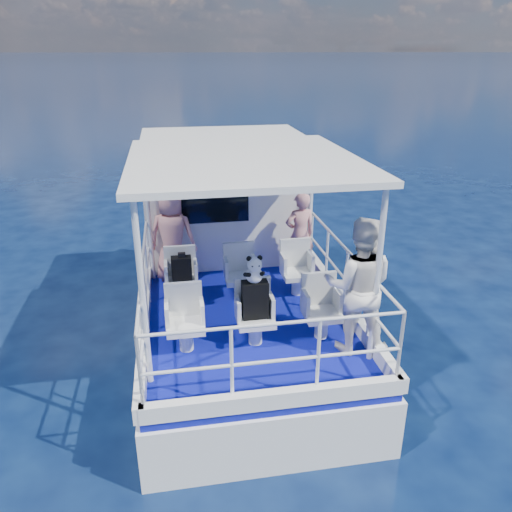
{
  "coord_description": "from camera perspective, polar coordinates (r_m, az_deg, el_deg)",
  "views": [
    {
      "loc": [
        -0.97,
        -6.68,
        4.48
      ],
      "look_at": [
        0.13,
        -0.4,
        1.84
      ],
      "focal_mm": 35.0,
      "sensor_mm": 36.0,
      "label": 1
    }
  ],
  "objects": [
    {
      "name": "canopy",
      "position": [
        6.69,
        -1.45,
        10.89
      ],
      "size": [
        3.0,
        3.2,
        0.08
      ],
      "primitive_type": "cube",
      "color": "white",
      "rests_on": "cabin"
    },
    {
      "name": "cabin",
      "position": [
        9.36,
        -3.69,
        7.07
      ],
      "size": [
        2.85,
        2.0,
        2.2
      ],
      "primitive_type": "cube",
      "color": "white",
      "rests_on": "deck"
    },
    {
      "name": "seat_center_aft",
      "position": [
        6.6,
        -0.09,
        -8.45
      ],
      "size": [
        0.48,
        0.46,
        0.38
      ],
      "primitive_type": "cube",
      "color": "silver",
      "rests_on": "deck"
    },
    {
      "name": "seat_port_aft",
      "position": [
        6.53,
        -7.99,
        -9.07
      ],
      "size": [
        0.48,
        0.46,
        0.38
      ],
      "primitive_type": "cube",
      "color": "silver",
      "rests_on": "deck"
    },
    {
      "name": "backpack_center",
      "position": [
        6.4,
        -0.12,
        -5.0
      ],
      "size": [
        0.33,
        0.19,
        0.5
      ],
      "primitive_type": "cube",
      "color": "black",
      "rests_on": "seat_center_aft"
    },
    {
      "name": "passenger_stbd_fwd",
      "position": [
        8.4,
        5.03,
        2.48
      ],
      "size": [
        0.57,
        0.42,
        1.44
      ],
      "primitive_type": "imported",
      "rotation": [
        0.0,
        0.0,
        3.29
      ],
      "color": "pink",
      "rests_on": "deck"
    },
    {
      "name": "railings",
      "position": [
        6.91,
        -0.84,
        -4.03
      ],
      "size": [
        2.84,
        3.59,
        1.0
      ],
      "primitive_type": null,
      "color": "white",
      "rests_on": "deck"
    },
    {
      "name": "passenger_stbd_aft",
      "position": [
        6.27,
        11.65,
        -3.41
      ],
      "size": [
        1.04,
        0.92,
        1.78
      ],
      "primitive_type": "imported",
      "rotation": [
        0.0,
        0.0,
        2.8
      ],
      "color": "white",
      "rests_on": "deck"
    },
    {
      "name": "compact_camera",
      "position": [
        7.39,
        -8.49,
        0.12
      ],
      "size": [
        0.11,
        0.07,
        0.07
      ],
      "primitive_type": "cube",
      "color": "black",
      "rests_on": "backpack_port"
    },
    {
      "name": "backpack_port",
      "position": [
        7.48,
        -8.5,
        -1.5
      ],
      "size": [
        0.3,
        0.17,
        0.39
      ],
      "primitive_type": "cube",
      "color": "black",
      "rests_on": "seat_port_fwd"
    },
    {
      "name": "canopy_posts",
      "position": [
        6.96,
        -1.29,
        1.58
      ],
      "size": [
        2.77,
        2.97,
        2.2
      ],
      "color": "white",
      "rests_on": "deck"
    },
    {
      "name": "panda",
      "position": [
        6.2,
        -0.18,
        -1.54
      ],
      "size": [
        0.23,
        0.19,
        0.36
      ],
      "primitive_type": null,
      "color": "white",
      "rests_on": "backpack_center"
    },
    {
      "name": "seat_port_fwd",
      "position": [
        7.67,
        -8.43,
        -4.03
      ],
      "size": [
        0.48,
        0.46,
        0.38
      ],
      "primitive_type": "cube",
      "color": "silver",
      "rests_on": "deck"
    },
    {
      "name": "ground",
      "position": [
        8.1,
        -1.44,
        -11.12
      ],
      "size": [
        2000.0,
        2000.0,
        0.0
      ],
      "primitive_type": "plane",
      "color": "black",
      "rests_on": "ground"
    },
    {
      "name": "hull",
      "position": [
        8.94,
        -2.41,
        -7.61
      ],
      "size": [
        3.0,
        7.0,
        1.6
      ],
      "primitive_type": "cube",
      "color": "white",
      "rests_on": "ground"
    },
    {
      "name": "deck",
      "position": [
        8.55,
        -2.51,
        -2.68
      ],
      "size": [
        2.9,
        6.9,
        0.1
      ],
      "primitive_type": "cube",
      "color": "#090D87",
      "rests_on": "hull"
    },
    {
      "name": "seat_center_fwd",
      "position": [
        7.73,
        -1.75,
        -3.56
      ],
      "size": [
        0.48,
        0.46,
        0.38
      ],
      "primitive_type": "cube",
      "color": "silver",
      "rests_on": "deck"
    },
    {
      "name": "seat_stbd_fwd",
      "position": [
        7.89,
        4.74,
        -3.05
      ],
      "size": [
        0.48,
        0.46,
        0.38
      ],
      "primitive_type": "cube",
      "color": "silver",
      "rests_on": "deck"
    },
    {
      "name": "passenger_port_fwd",
      "position": [
        8.23,
        -9.53,
        2.29
      ],
      "size": [
        0.68,
        0.57,
        1.57
      ],
      "primitive_type": "imported",
      "rotation": [
        0.0,
        0.0,
        2.86
      ],
      "color": "#D58A8A",
      "rests_on": "deck"
    },
    {
      "name": "seat_stbd_aft",
      "position": [
        6.79,
        7.48,
        -7.7
      ],
      "size": [
        0.48,
        0.46,
        0.38
      ],
      "primitive_type": "cube",
      "color": "silver",
      "rests_on": "deck"
    }
  ]
}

